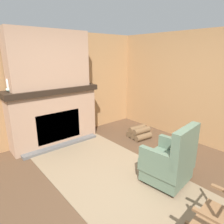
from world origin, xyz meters
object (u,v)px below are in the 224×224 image
firewood_stack (139,133)px  armchair (170,162)px  oil_lamp_vase (9,87)px  storage_case (58,83)px

firewood_stack → armchair: bearing=-32.7°
armchair → firewood_stack: size_ratio=1.97×
armchair → oil_lamp_vase: bearing=23.1°
oil_lamp_vase → firewood_stack: bearing=65.9°
firewood_stack → oil_lamp_vase: oil_lamp_vase is taller
oil_lamp_vase → storage_case: bearing=90.0°
oil_lamp_vase → storage_case: 0.96m
armchair → oil_lamp_vase: size_ratio=4.05×
firewood_stack → storage_case: (-1.08, -1.45, 1.18)m
oil_lamp_vase → storage_case: oil_lamp_vase is taller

